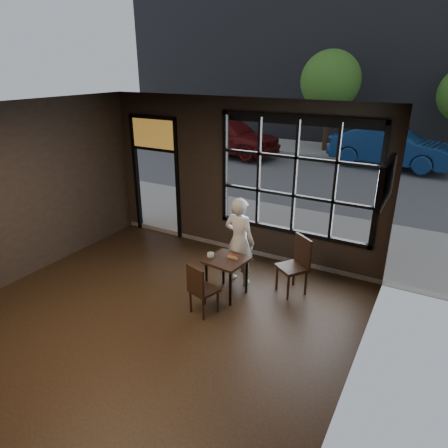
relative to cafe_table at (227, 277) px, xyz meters
The scene contains 16 objects.
floor 1.98m from the cafe_table, 109.78° to the right, with size 6.00×7.00×0.02m, color black.
ceiling 3.46m from the cafe_table, 109.78° to the right, with size 6.00×7.00×0.02m, color black.
wall_right 3.23m from the cafe_table, 38.06° to the right, with size 0.04×7.00×3.20m, color black.
window_frame 2.28m from the cafe_table, 72.03° to the left, with size 3.06×0.12×2.28m, color black.
stained_transom 3.80m from the cafe_table, 148.86° to the left, with size 1.20×0.06×0.70m, color orange.
street_asphalt 22.18m from the cafe_table, 91.70° to the left, with size 60.00×41.00×0.04m, color #545456.
cafe_table is the anchor object (origin of this frame).
chair_near 0.67m from the cafe_table, 94.75° to the right, with size 0.38×0.38×0.88m, color black.
chair_window 1.15m from the cafe_table, 33.00° to the left, with size 0.45×0.45×1.03m, color black.
man 0.69m from the cafe_table, 92.60° to the left, with size 0.60×0.39×1.64m, color silver.
hotdog 0.39m from the cafe_table, 51.16° to the left, with size 0.20×0.08×0.06m, color tan, non-canonical shape.
cup 0.48m from the cafe_table, 157.77° to the right, with size 0.12×0.12×0.10m, color silver.
tv 3.00m from the cafe_table, 11.72° to the left, with size 0.12×1.06×0.62m, color black.
navy_car 11.07m from the cafe_table, 84.52° to the left, with size 1.57×4.50×1.48m, color navy.
maroon_car 11.43m from the cafe_table, 118.71° to the left, with size 1.87×4.66×1.59m, color #570F10.
tree_left 13.22m from the cafe_table, 98.77° to the left, with size 2.56×2.56×4.37m.
Camera 1 is at (3.58, -3.48, 3.77)m, focal length 32.00 mm.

